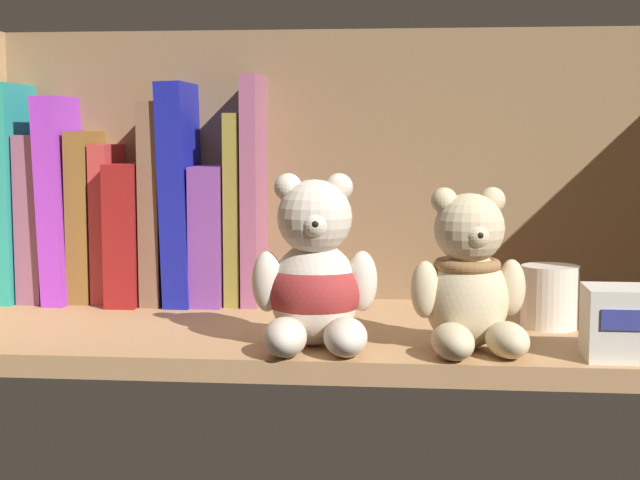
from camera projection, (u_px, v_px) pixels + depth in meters
shelf_board at (346, 335)px, 96.79cm from camera, size 80.81×31.29×2.00cm
shelf_back_panel at (357, 174)px, 111.23cm from camera, size 83.21×1.20×32.17cm
book_0 at (23, 192)px, 112.30cm from camera, size 1.91×13.15×24.12cm
book_1 at (45, 217)px, 112.35cm from camera, size 2.67×11.45×18.52cm
book_2 at (68, 199)px, 111.85cm from camera, size 3.08×13.57×22.76cm
book_3 at (91, 215)px, 111.79cm from camera, size 2.46×10.19×18.93cm
book_4 at (112, 222)px, 111.62cm from camera, size 1.94×10.29×17.49cm
book_5 at (137, 231)px, 111.45cm from camera, size 3.30×14.56×15.41cm
book_6 at (162, 202)px, 110.79cm from camera, size 2.17×12.17×22.08cm
book_7 at (185, 193)px, 110.40cm from camera, size 3.45×13.34×24.20cm
book_8 at (215, 233)px, 110.56cm from camera, size 3.38×12.43×15.16cm
book_9 at (239, 208)px, 109.97cm from camera, size 1.66×10.28×20.84cm
book_10 at (256, 190)px, 109.55cm from camera, size 1.74×10.92×24.97cm
teddy_bear_larger at (315, 279)px, 86.53cm from camera, size 11.27×11.91×15.27cm
teddy_bear_smaller at (469, 281)px, 85.11cm from camera, size 10.75×11.04×14.11cm
pillar_candle at (550, 297)px, 95.33cm from camera, size 5.58×5.58×6.04cm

